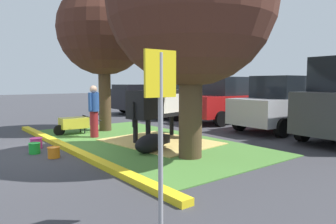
# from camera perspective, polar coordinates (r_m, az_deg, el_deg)

# --- Properties ---
(ground_plane) EXTENTS (80.00, 80.00, 0.00)m
(ground_plane) POSITION_cam_1_polar(r_m,az_deg,el_deg) (8.72, -19.20, -6.68)
(ground_plane) COLOR #38383D
(grass_island) EXTENTS (8.11, 4.15, 0.02)m
(grass_island) POSITION_cam_1_polar(r_m,az_deg,el_deg) (9.53, -4.91, -5.30)
(grass_island) COLOR #477A33
(grass_island) RESTS_ON ground
(curb_yellow) EXTENTS (9.31, 0.24, 0.12)m
(curb_yellow) POSITION_cam_1_polar(r_m,az_deg,el_deg) (8.54, -17.61, -6.47)
(curb_yellow) COLOR yellow
(curb_yellow) RESTS_ON ground
(hay_bedding) EXTENTS (3.46, 2.76, 0.04)m
(hay_bedding) POSITION_cam_1_polar(r_m,az_deg,el_deg) (9.26, -1.47, -5.51)
(hay_bedding) COLOR tan
(hay_bedding) RESTS_ON ground
(shade_tree_left) EXTENTS (3.27, 3.27, 5.32)m
(shade_tree_left) POSITION_cam_1_polar(r_m,az_deg,el_deg) (11.69, -11.78, 14.54)
(shade_tree_left) COLOR #4C3823
(shade_tree_left) RESTS_ON ground
(shade_tree_right) EXTENTS (3.88, 3.88, 5.57)m
(shade_tree_right) POSITION_cam_1_polar(r_m,az_deg,el_deg) (7.46, 4.29, 19.55)
(shade_tree_right) COLOR #4C3823
(shade_tree_right) RESTS_ON ground
(cow_holstein) EXTENTS (1.24, 3.08, 1.60)m
(cow_holstein) POSITION_cam_1_polar(r_m,az_deg,el_deg) (9.49, -0.91, 1.59)
(cow_holstein) COLOR black
(cow_holstein) RESTS_ON ground
(calf_lying) EXTENTS (0.79, 1.33, 0.48)m
(calf_lying) POSITION_cam_1_polar(r_m,az_deg,el_deg) (7.99, -3.08, -5.73)
(calf_lying) COLOR black
(calf_lying) RESTS_ON ground
(person_handler) EXTENTS (0.34, 0.45, 1.69)m
(person_handler) POSITION_cam_1_polar(r_m,az_deg,el_deg) (10.23, -13.48, 0.41)
(person_handler) COLOR maroon
(person_handler) RESTS_ON ground
(person_visitor_near) EXTENTS (0.53, 0.34, 1.53)m
(person_visitor_near) POSITION_cam_1_polar(r_m,az_deg,el_deg) (9.72, 5.08, -0.28)
(person_visitor_near) COLOR maroon
(person_visitor_near) RESTS_ON ground
(wheelbarrow) EXTENTS (0.65, 1.61, 0.63)m
(wheelbarrow) POSITION_cam_1_polar(r_m,az_deg,el_deg) (11.13, -17.05, -1.99)
(wheelbarrow) COLOR gold
(wheelbarrow) RESTS_ON ground
(parking_sign) EXTENTS (0.06, 0.44, 2.18)m
(parking_sign) POSITION_cam_1_polar(r_m,az_deg,el_deg) (3.70, -1.40, 1.44)
(parking_sign) COLOR #99999E
(parking_sign) RESTS_ON ground
(bucket_pink) EXTENTS (0.33, 0.33, 0.29)m
(bucket_pink) POSITION_cam_1_polar(r_m,az_deg,el_deg) (9.19, -23.07, -5.24)
(bucket_pink) COLOR #EA3893
(bucket_pink) RESTS_ON ground
(bucket_green) EXTENTS (0.29, 0.29, 0.28)m
(bucket_green) POSITION_cam_1_polar(r_m,az_deg,el_deg) (8.54, -23.35, -6.10)
(bucket_green) COLOR green
(bucket_green) RESTS_ON ground
(bucket_orange) EXTENTS (0.30, 0.30, 0.26)m
(bucket_orange) POSITION_cam_1_polar(r_m,az_deg,el_deg) (7.90, -20.27, -6.94)
(bucket_orange) COLOR orange
(bucket_orange) RESTS_ON ground
(pickup_truck_black) EXTENTS (2.40, 5.48, 2.42)m
(pickup_truck_black) POSITION_cam_1_polar(r_m,az_deg,el_deg) (18.38, -1.50, 3.40)
(pickup_truck_black) COLOR black
(pickup_truck_black) RESTS_ON ground
(hatchback_white) EXTENTS (2.17, 4.47, 2.02)m
(hatchback_white) POSITION_cam_1_polar(r_m,az_deg,el_deg) (15.87, 3.76, 2.59)
(hatchback_white) COLOR silver
(hatchback_white) RESTS_ON ground
(sedan_red) EXTENTS (2.17, 4.47, 2.02)m
(sedan_red) POSITION_cam_1_polar(r_m,az_deg,el_deg) (14.24, 11.23, 2.16)
(sedan_red) COLOR red
(sedan_red) RESTS_ON ground
(sedan_silver) EXTENTS (2.17, 4.47, 2.02)m
(sedan_silver) POSITION_cam_1_polar(r_m,az_deg,el_deg) (12.33, 20.69, 1.40)
(sedan_silver) COLOR silver
(sedan_silver) RESTS_ON ground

